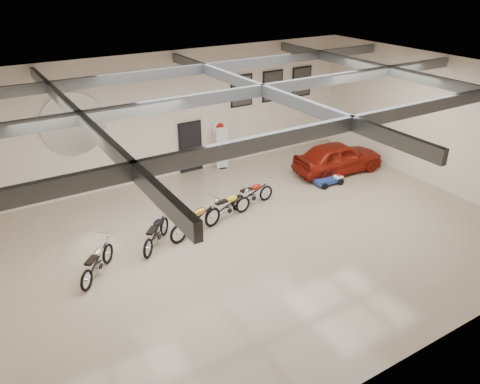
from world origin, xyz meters
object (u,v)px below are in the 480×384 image
motorcycle_gold (196,220)px  vintage_car (338,157)px  motorcycle_black (156,232)px  go_kart (331,178)px  motorcycle_yellow (228,205)px  motorcycle_red (252,193)px  motorcycle_silver (97,261)px  banner_stand (222,148)px

motorcycle_gold → vintage_car: vintage_car is taller
motorcycle_black → go_kart: motorcycle_black is taller
motorcycle_yellow → go_kart: motorcycle_yellow is taller
motorcycle_black → go_kart: size_ratio=1.34×
motorcycle_red → motorcycle_silver: bearing=-172.4°
motorcycle_silver → go_kart: 9.74m
motorcycle_silver → motorcycle_red: 6.16m
motorcycle_black → motorcycle_red: size_ratio=1.04×
motorcycle_silver → motorcycle_red: motorcycle_silver is taller
motorcycle_gold → motorcycle_red: (2.66, 0.77, -0.07)m
banner_stand → motorcycle_gold: (-3.42, -4.30, -0.38)m
motorcycle_gold → motorcycle_yellow: size_ratio=1.12×
motorcycle_silver → motorcycle_yellow: motorcycle_silver is taller
motorcycle_black → motorcycle_red: (4.01, 0.74, -0.02)m
motorcycle_silver → motorcycle_yellow: 4.88m
motorcycle_silver → motorcycle_black: size_ratio=0.98×
motorcycle_silver → motorcycle_black: (2.00, 0.59, 0.01)m
motorcycle_black → motorcycle_gold: size_ratio=0.92×
motorcycle_yellow → motorcycle_black: bearing=-178.3°
banner_stand → motorcycle_gold: bearing=-116.5°
go_kart → vintage_car: (1.02, 0.78, 0.41)m
motorcycle_yellow → vintage_car: vintage_car is taller
motorcycle_gold → vintage_car: bearing=-3.7°
motorcycle_silver → motorcycle_yellow: bearing=-36.3°
banner_stand → go_kart: 4.71m
motorcycle_silver → motorcycle_yellow: (4.78, 0.97, -0.00)m
motorcycle_silver → vintage_car: size_ratio=0.48×
banner_stand → motorcycle_yellow: (-1.99, -3.89, -0.44)m
banner_stand → motorcycle_red: bearing=-90.2°
vintage_car → motorcycle_silver: bearing=105.0°
motorcycle_yellow → motorcycle_red: motorcycle_yellow is taller
motorcycle_silver → go_kart: bearing=-40.6°
go_kart → motorcycle_red: bearing=-180.0°
banner_stand → vintage_car: (3.91, -2.88, -0.26)m
motorcycle_red → go_kart: motorcycle_red is taller
motorcycle_yellow → banner_stand: bearing=56.9°
motorcycle_gold → vintage_car: 7.47m
banner_stand → vintage_car: banner_stand is taller
motorcycle_gold → banner_stand: bearing=36.8°
motorcycle_yellow → motorcycle_red: 1.28m
motorcycle_gold → motorcycle_silver: bearing=174.7°
motorcycle_silver → motorcycle_gold: size_ratio=0.90×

